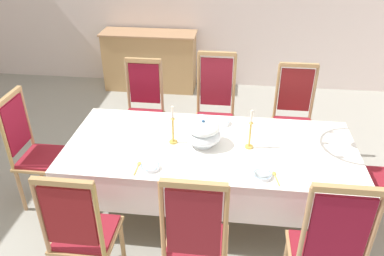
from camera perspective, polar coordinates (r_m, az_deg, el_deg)
The scene contains 20 objects.
ground at distance 3.84m, azimuth 2.58°, elevation -11.80°, with size 8.17×6.02×0.04m, color #98968D.
dining_table at distance 3.37m, azimuth 2.76°, elevation -3.59°, with size 2.48×1.08×0.75m.
tablecloth at distance 3.38m, azimuth 2.76°, elevation -3.79°, with size 2.50×1.10×0.36m.
chair_south_a at distance 2.88m, azimuth -16.06°, elevation -14.51°, with size 0.44×0.42×1.12m.
chair_north_a at distance 4.35m, azimuth -7.23°, elevation 2.89°, with size 0.44×0.42×1.12m.
chair_south_b at distance 2.69m, azimuth 0.53°, elevation -16.27°, with size 0.44×0.42×1.18m.
chair_north_b at distance 4.23m, azimuth 3.40°, elevation 2.79°, with size 0.44×0.42×1.23m.
chair_south_c at distance 2.75m, azimuth 19.29°, elevation -16.75°, with size 0.44×0.42×1.23m.
chair_north_c at distance 4.28m, azimuth 14.85°, elevation 1.69°, with size 0.44×0.42×1.14m.
chair_head_west at distance 3.87m, azimuth -22.36°, elevation -2.95°, with size 0.42×0.44×1.13m.
soup_tureen at distance 3.27m, azimuth 1.65°, elevation -0.71°, with size 0.31×0.31×0.24m.
candlestick_west at distance 3.29m, azimuth -2.85°, elevation -0.06°, with size 0.07×0.07×0.35m.
candlestick_east at distance 3.25m, azimuth 8.62°, elevation -0.72°, with size 0.07×0.07×0.36m.
bowl_near_left at distance 2.99m, azimuth 10.41°, elevation -6.88°, with size 0.14×0.14×0.03m.
bowl_near_right at distance 3.05m, azimuth -6.21°, elevation -5.74°, with size 0.15×0.15×0.03m.
bowl_far_left at distance 3.65m, azimuth 4.34°, elevation 0.92°, with size 0.16×0.16×0.04m.
bowl_far_right at distance 3.71m, azimuth 1.32°, elevation 1.44°, with size 0.14×0.14×0.03m.
spoon_primary at distance 3.03m, azimuth 12.20°, elevation -6.85°, with size 0.05×0.18×0.01m.
spoon_secondary at distance 3.10m, azimuth -7.96°, elevation -5.48°, with size 0.03×0.18×0.01m.
sideboard at distance 6.12m, azimuth -6.24°, elevation 9.89°, with size 1.44×0.48×0.90m.
Camera 1 is at (0.17, -2.86, 2.54)m, focal length 35.94 mm.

